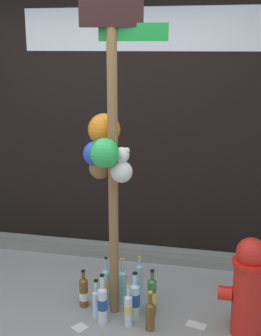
% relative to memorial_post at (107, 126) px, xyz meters
% --- Properties ---
extents(ground_plane, '(14.00, 14.00, 0.00)m').
position_rel_memorial_post_xyz_m(ground_plane, '(-0.20, -0.33, -1.53)').
color(ground_plane, gray).
extents(building_wall, '(10.00, 0.21, 3.86)m').
position_rel_memorial_post_xyz_m(building_wall, '(-0.20, 1.38, 0.40)').
color(building_wall, black).
rests_on(building_wall, ground_plane).
extents(curb_strip, '(8.00, 0.12, 0.08)m').
position_rel_memorial_post_xyz_m(curb_strip, '(-0.20, 0.93, -1.49)').
color(curb_strip, slate).
rests_on(curb_strip, ground_plane).
extents(memorial_post, '(0.64, 0.55, 2.58)m').
position_rel_memorial_post_xyz_m(memorial_post, '(0.00, 0.00, 0.00)').
color(memorial_post, olive).
rests_on(memorial_post, ground_plane).
extents(fire_hydrant, '(0.44, 0.27, 0.77)m').
position_rel_memorial_post_xyz_m(fire_hydrant, '(1.08, -0.09, -1.14)').
color(fire_hydrant, red).
rests_on(fire_hydrant, ground_plane).
extents(bottle_0, '(0.06, 0.06, 0.29)m').
position_rel_memorial_post_xyz_m(bottle_0, '(0.22, 0.02, -1.41)').
color(bottle_0, '#93CCE0').
rests_on(bottle_0, ground_plane).
extents(bottle_1, '(0.08, 0.08, 0.33)m').
position_rel_memorial_post_xyz_m(bottle_1, '(-0.22, 0.00, -1.40)').
color(bottle_1, brown).
rests_on(bottle_1, ground_plane).
extents(bottle_2, '(0.06, 0.06, 0.32)m').
position_rel_memorial_post_xyz_m(bottle_2, '(-0.08, -0.12, -1.39)').
color(bottle_2, '#B2DBEA').
rests_on(bottle_2, ground_plane).
extents(bottle_3, '(0.07, 0.07, 0.32)m').
position_rel_memorial_post_xyz_m(bottle_3, '(0.37, -0.20, -1.40)').
color(bottle_3, brown).
rests_on(bottle_3, ground_plane).
extents(bottle_4, '(0.07, 0.07, 0.41)m').
position_rel_memorial_post_xyz_m(bottle_4, '(0.08, 0.10, -1.36)').
color(bottle_4, '#93CCE0').
rests_on(bottle_4, ground_plane).
extents(bottle_5, '(0.06, 0.06, 0.43)m').
position_rel_memorial_post_xyz_m(bottle_5, '(-0.05, 0.07, -1.36)').
color(bottle_5, '#93CCE0').
rests_on(bottle_5, ground_plane).
extents(bottle_6, '(0.08, 0.08, 0.40)m').
position_rel_memorial_post_xyz_m(bottle_6, '(0.23, -0.09, -1.36)').
color(bottle_6, '#B2DBEA').
rests_on(bottle_6, ground_plane).
extents(bottle_7, '(0.06, 0.06, 0.38)m').
position_rel_memorial_post_xyz_m(bottle_7, '(0.20, 0.24, -1.36)').
color(bottle_7, '#93CCE0').
rests_on(bottle_7, ground_plane).
extents(bottle_8, '(0.07, 0.07, 0.39)m').
position_rel_memorial_post_xyz_m(bottle_8, '(0.35, 0.01, -1.36)').
color(bottle_8, '#337038').
rests_on(bottle_8, ground_plane).
extents(bottle_9, '(0.07, 0.07, 0.34)m').
position_rel_memorial_post_xyz_m(bottle_9, '(0.19, -0.18, -1.39)').
color(bottle_9, silver).
rests_on(bottle_9, ground_plane).
extents(bottle_10, '(0.08, 0.08, 0.41)m').
position_rel_memorial_post_xyz_m(bottle_10, '(-0.01, -0.18, -1.36)').
color(bottle_10, silver).
rests_on(bottle_10, ground_plane).
extents(litter_0, '(0.14, 0.14, 0.01)m').
position_rel_memorial_post_xyz_m(litter_0, '(-0.17, -0.29, -1.52)').
color(litter_0, silver).
rests_on(litter_0, ground_plane).
extents(litter_3, '(0.17, 0.12, 0.01)m').
position_rel_memorial_post_xyz_m(litter_3, '(0.71, -0.07, -1.52)').
color(litter_3, silver).
rests_on(litter_3, ground_plane).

